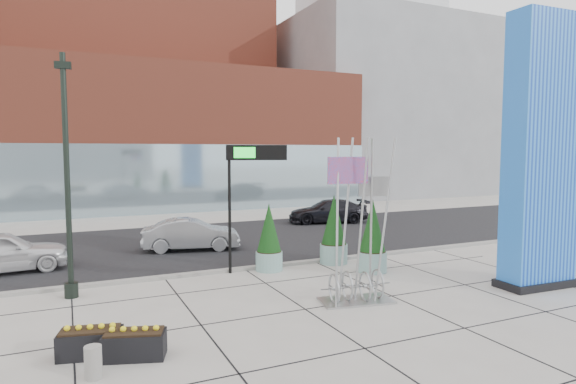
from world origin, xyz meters
name	(u,v)px	position (x,y,z in m)	size (l,w,h in m)	color
ground	(259,304)	(0.00, 0.00, 0.00)	(160.00, 160.00, 0.00)	#9E9991
street_asphalt	(184,244)	(0.00, 10.00, 0.01)	(80.00, 12.00, 0.02)	black
curb_edge	(220,271)	(0.00, 4.00, 0.06)	(80.00, 0.30, 0.12)	gray
tower_podium	(148,139)	(1.00, 27.00, 5.50)	(34.00, 10.00, 11.00)	#9B402D
tower_glass_front	(159,179)	(1.00, 22.20, 2.50)	(34.00, 0.60, 5.00)	#8CA5B2
building_grey_parking	(373,111)	(26.00, 32.00, 9.00)	(20.00, 18.00, 18.00)	slate
blue_pylon	(541,157)	(9.00, -2.11, 4.28)	(2.70, 1.29, 8.85)	#0C33B8
lamp_post	(68,200)	(-5.00, 3.00, 3.01)	(0.48, 0.40, 7.36)	black
public_art_sculpture	(357,259)	(2.71, -1.00, 1.28)	(2.31, 1.45, 4.89)	#A9ABAD
concrete_bollard	(93,362)	(-4.66, -2.97, 0.33)	(0.34, 0.34, 0.65)	gray
overhead_street_sign	(250,163)	(1.14, 3.80, 4.03)	(2.18, 0.79, 4.70)	black
round_planter_east	(334,231)	(4.60, 3.60, 1.30)	(1.10, 1.10, 2.75)	#7DA8A3
round_planter_mid	(372,238)	(5.20, 1.80, 1.28)	(1.08, 1.08, 2.71)	#7DA8A3
round_planter_west	(269,239)	(1.80, 3.60, 1.20)	(1.01, 1.01, 2.53)	#7DA8A3
box_planter_north	(91,341)	(-4.66, -1.82, 0.33)	(1.43, 0.95, 0.72)	black
box_planter_south	(135,343)	(-3.80, -2.32, 0.33)	(1.43, 1.02, 0.71)	black
car_white_west	(0,252)	(-7.34, 7.31, 0.78)	(1.85, 4.59, 1.56)	white
car_silver_mid	(191,235)	(0.01, 8.50, 0.71)	(1.50, 4.31, 1.42)	#96989D
car_dark_east	(328,211)	(9.83, 13.31, 0.72)	(2.02, 4.96, 1.44)	black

